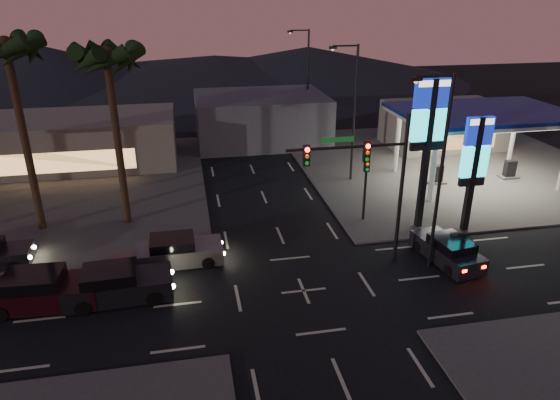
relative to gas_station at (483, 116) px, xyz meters
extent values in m
plane|color=black|center=(-16.00, -12.00, -5.08)|extent=(140.00, 140.00, 0.00)
cube|color=#47443F|center=(0.00, 4.00, -5.02)|extent=(24.00, 24.00, 0.12)
cube|color=#47443F|center=(-32.00, 4.00, -5.02)|extent=(24.00, 24.00, 0.12)
cylinder|color=silver|center=(-5.00, -3.00, -2.58)|extent=(0.36, 0.36, 5.00)
cylinder|color=silver|center=(-5.00, 3.00, -2.58)|extent=(0.36, 0.36, 5.00)
cylinder|color=silver|center=(5.00, 3.00, -2.58)|extent=(0.36, 0.36, 5.00)
cube|color=silver|center=(0.00, 0.00, 0.12)|extent=(12.00, 8.00, 0.50)
cube|color=white|center=(0.00, 0.00, -0.18)|extent=(11.60, 7.60, 0.06)
cube|color=navy|center=(0.00, 0.00, 0.27)|extent=(12.20, 8.20, 0.25)
cube|color=black|center=(-3.00, 0.00, -4.28)|extent=(0.80, 0.50, 1.40)
cube|color=black|center=(3.00, 0.00, -4.28)|extent=(0.80, 0.50, 1.40)
cube|color=#726B5B|center=(2.00, 9.00, -3.08)|extent=(10.00, 6.00, 4.00)
cube|color=black|center=(-7.50, -6.50, -0.58)|extent=(0.35, 0.35, 9.00)
cube|color=#0D1D93|center=(-7.50, -6.50, 3.12)|extent=(2.20, 0.30, 1.60)
cube|color=white|center=(-7.50, -6.50, 3.67)|extent=(1.98, 0.32, 0.35)
cube|color=#19ECF4|center=(-7.50, -6.50, 1.32)|extent=(2.20, 0.30, 1.80)
cube|color=black|center=(-7.50, -6.50, 0.12)|extent=(2.09, 0.28, 0.50)
cube|color=black|center=(-5.00, -7.50, -1.58)|extent=(0.35, 0.35, 7.00)
cube|color=#0D1D93|center=(-5.00, -7.50, 1.12)|extent=(1.60, 0.30, 1.60)
cube|color=white|center=(-5.00, -7.50, 1.67)|extent=(1.44, 0.32, 0.35)
cube|color=#19ECF4|center=(-5.00, -7.50, -0.68)|extent=(1.60, 0.30, 1.80)
cube|color=black|center=(-5.00, -7.50, -1.88)|extent=(1.52, 0.28, 0.50)
cylinder|color=black|center=(-10.50, -10.00, -1.08)|extent=(0.20, 0.20, 8.00)
cylinder|color=black|center=(-13.50, -10.00, 1.42)|extent=(6.00, 0.14, 0.14)
cube|color=#0C3F14|center=(-14.00, -10.00, 1.82)|extent=(1.60, 0.05, 0.25)
cube|color=black|center=(-12.50, -10.00, 1.12)|extent=(0.32, 0.25, 1.00)
sphere|color=#FF0C07|center=(-12.50, -10.15, 1.45)|extent=(0.22, 0.22, 0.22)
sphere|color=orange|center=(-12.50, -10.15, 1.12)|extent=(0.20, 0.20, 0.20)
sphere|color=#0CB226|center=(-12.50, -10.15, 0.79)|extent=(0.20, 0.20, 0.20)
cube|color=black|center=(-15.50, -10.00, 1.12)|extent=(0.32, 0.25, 1.00)
sphere|color=#FF0C07|center=(-15.50, -10.15, 1.45)|extent=(0.22, 0.22, 0.22)
sphere|color=orange|center=(-15.50, -10.15, 1.12)|extent=(0.20, 0.20, 0.20)
sphere|color=#0CB226|center=(-15.50, -10.15, 0.79)|extent=(0.20, 0.20, 0.20)
cylinder|color=black|center=(-10.50, -5.00, -3.08)|extent=(0.16, 0.16, 4.00)
cube|color=black|center=(-10.50, -5.00, -1.28)|extent=(0.32, 0.25, 1.00)
sphere|color=#FF0C07|center=(-10.50, -5.15, -0.95)|extent=(0.22, 0.22, 0.22)
sphere|color=orange|center=(-10.50, -5.15, -1.28)|extent=(0.20, 0.20, 0.20)
sphere|color=#0CB226|center=(-10.50, -5.15, -1.61)|extent=(0.20, 0.20, 0.20)
cylinder|color=black|center=(-9.00, -11.00, -0.08)|extent=(0.18, 0.18, 10.00)
cylinder|color=black|center=(-9.90, -11.00, 4.82)|extent=(1.80, 0.12, 0.12)
cube|color=black|center=(-10.80, -11.00, 4.72)|extent=(0.50, 0.25, 0.18)
sphere|color=#FFCC8C|center=(-10.80, -11.00, 4.60)|extent=(0.20, 0.20, 0.20)
cylinder|color=black|center=(-9.00, 2.00, -0.08)|extent=(0.18, 0.18, 10.00)
cylinder|color=black|center=(-9.90, 2.00, 4.82)|extent=(1.80, 0.12, 0.12)
cube|color=black|center=(-10.80, 2.00, 4.72)|extent=(0.50, 0.25, 0.18)
sphere|color=#FFCC8C|center=(-10.80, 2.00, 4.60)|extent=(0.20, 0.20, 0.20)
cylinder|color=black|center=(-9.00, 16.00, -0.08)|extent=(0.18, 0.18, 10.00)
cylinder|color=black|center=(-9.90, 16.00, 4.82)|extent=(1.80, 0.12, 0.12)
cube|color=black|center=(-10.80, 16.00, 4.72)|extent=(0.50, 0.25, 0.18)
sphere|color=#FFCC8C|center=(-10.80, 16.00, 4.60)|extent=(0.20, 0.20, 0.20)
cylinder|color=black|center=(-25.00, -2.50, 0.02)|extent=(0.44, 0.44, 10.20)
sphere|color=black|center=(-25.00, -2.50, 5.12)|extent=(0.90, 0.90, 0.90)
cone|color=black|center=(-23.70, -2.50, 4.82)|extent=(0.90, 2.74, 1.91)
cone|color=black|center=(-24.08, -1.58, 4.82)|extent=(2.57, 2.57, 1.91)
cone|color=black|center=(-25.00, -1.20, 4.82)|extent=(2.74, 0.90, 1.91)
cone|color=black|center=(-25.92, -1.58, 4.82)|extent=(2.57, 2.57, 1.91)
cone|color=black|center=(-26.30, -2.50, 4.82)|extent=(0.90, 2.74, 1.91)
cone|color=black|center=(-25.92, -3.42, 4.82)|extent=(2.57, 2.57, 1.91)
cone|color=black|center=(-25.00, -3.80, 4.82)|extent=(2.74, 0.90, 1.91)
cone|color=black|center=(-24.08, -3.42, 4.82)|extent=(2.57, 2.57, 1.91)
cylinder|color=black|center=(-30.00, -2.50, 0.32)|extent=(0.44, 0.44, 10.80)
sphere|color=black|center=(-30.00, -2.50, 5.72)|extent=(0.90, 0.90, 0.90)
cone|color=black|center=(-28.70, -2.50, 5.42)|extent=(0.90, 2.74, 1.91)
cone|color=black|center=(-29.08, -1.58, 5.42)|extent=(2.57, 2.57, 1.91)
cone|color=black|center=(-30.00, -1.20, 5.42)|extent=(2.74, 0.90, 1.91)
cone|color=black|center=(-29.08, -3.42, 5.42)|extent=(2.57, 2.57, 1.91)
cube|color=#726B5B|center=(-30.00, 10.00, -3.08)|extent=(16.00, 8.00, 4.00)
cube|color=#4C4C51|center=(-14.00, 14.00, -2.88)|extent=(12.00, 9.00, 4.40)
cone|color=black|center=(-41.00, 48.00, -2.08)|extent=(40.00, 40.00, 6.00)
cone|color=black|center=(-1.00, 48.00, -2.58)|extent=(50.00, 50.00, 5.00)
cone|color=black|center=(-16.00, 48.00, -3.08)|extent=(60.00, 60.00, 4.00)
cube|color=black|center=(-24.65, -10.96, -4.47)|extent=(4.97, 2.30, 1.00)
cube|color=black|center=(-24.98, -10.98, -3.81)|extent=(2.53, 2.01, 0.72)
cylinder|color=black|center=(-23.15, -9.94, -4.73)|extent=(0.72, 0.30, 0.71)
cylinder|color=black|center=(-23.05, -11.82, -4.73)|extent=(0.72, 0.30, 0.71)
cylinder|color=black|center=(-26.24, -10.10, -4.73)|extent=(0.72, 0.30, 0.71)
cylinder|color=black|center=(-26.14, -11.98, -4.73)|extent=(0.72, 0.30, 0.71)
sphere|color=#FFF2BF|center=(-22.25, -10.17, -4.39)|extent=(0.24, 0.24, 0.24)
sphere|color=#FFF2BF|center=(-22.18, -11.50, -4.39)|extent=(0.24, 0.24, 0.24)
cube|color=#FF140A|center=(-27.11, -10.42, -4.31)|extent=(0.10, 0.28, 0.16)
cube|color=#FF140A|center=(-27.04, -11.75, -4.31)|extent=(0.10, 0.28, 0.16)
cube|color=black|center=(-27.99, -10.87, -4.45)|extent=(5.12, 2.38, 1.03)
cube|color=black|center=(-28.33, -10.85, -3.77)|extent=(2.61, 2.07, 0.74)
cylinder|color=black|center=(-26.34, -9.99, -4.72)|extent=(0.74, 0.31, 0.73)
cylinder|color=black|center=(-26.45, -11.92, -4.72)|extent=(0.74, 0.31, 0.73)
cylinder|color=black|center=(-29.53, -9.82, -4.72)|extent=(0.74, 0.31, 0.73)
cylinder|color=black|center=(-29.64, -11.75, -4.72)|extent=(0.74, 0.31, 0.73)
sphere|color=#FFF2BF|center=(-25.45, -10.32, -4.37)|extent=(0.25, 0.25, 0.25)
sphere|color=#FFF2BF|center=(-25.52, -11.69, -4.37)|extent=(0.25, 0.25, 0.25)
cube|color=#5D5D5F|center=(-21.87, -8.13, -4.51)|extent=(4.59, 2.01, 0.93)
cube|color=black|center=(-22.18, -8.13, -3.89)|extent=(2.31, 1.81, 0.67)
cylinder|color=black|center=(-20.44, -7.22, -4.75)|extent=(0.67, 0.26, 0.66)
cylinder|color=black|center=(-20.40, -8.98, -4.75)|extent=(0.67, 0.26, 0.66)
cylinder|color=black|center=(-23.33, -7.28, -4.75)|extent=(0.67, 0.26, 0.66)
cylinder|color=black|center=(-23.29, -9.04, -4.75)|extent=(0.67, 0.26, 0.66)
sphere|color=#FFF2BF|center=(-19.60, -7.46, -4.44)|extent=(0.23, 0.23, 0.23)
sphere|color=#FFF2BF|center=(-19.58, -8.70, -4.44)|extent=(0.23, 0.23, 0.23)
cube|color=#FF140A|center=(-24.15, -7.56, -4.36)|extent=(0.09, 0.26, 0.14)
cube|color=#FF140A|center=(-24.13, -8.80, -4.36)|extent=(0.09, 0.26, 0.14)
cylinder|color=black|center=(-30.36, -5.80, -4.77)|extent=(0.63, 0.27, 0.62)
cylinder|color=black|center=(-30.26, -7.43, -4.77)|extent=(0.63, 0.27, 0.62)
sphere|color=#FFF2BF|center=(-29.58, -5.99, -4.48)|extent=(0.21, 0.21, 0.21)
sphere|color=#FFF2BF|center=(-29.51, -7.14, -4.48)|extent=(0.21, 0.21, 0.21)
cube|color=black|center=(-7.83, -10.61, -4.54)|extent=(2.46, 4.53, 0.88)
cube|color=black|center=(-7.78, -10.90, -3.96)|extent=(1.98, 2.38, 0.63)
cylinder|color=black|center=(-8.86, -9.39, -4.77)|extent=(0.33, 0.65, 0.62)
cylinder|color=black|center=(-7.23, -9.13, -4.77)|extent=(0.33, 0.65, 0.62)
cylinder|color=black|center=(-8.44, -12.09, -4.77)|extent=(0.33, 0.65, 0.62)
cylinder|color=black|center=(-6.80, -11.83, -4.77)|extent=(0.33, 0.65, 0.62)
cube|color=#FF140A|center=(-8.07, -12.82, -4.40)|extent=(0.25, 0.12, 0.14)
cube|color=#FF140A|center=(-6.91, -12.64, -4.40)|extent=(0.25, 0.12, 0.14)
camera|label=1|loc=(-21.01, -31.92, 8.41)|focal=32.00mm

